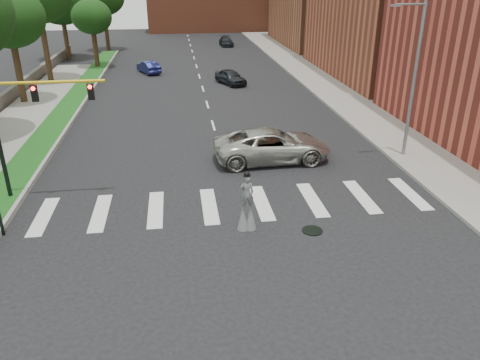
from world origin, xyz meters
The scene contains 15 objects.
ground_plane centered at (0.00, 0.00, 0.00)m, with size 160.00×160.00×0.00m, color black.
grass_median centered at (-11.50, 20.00, 0.12)m, with size 2.00×60.00×0.25m, color #154A17.
median_curb centered at (-10.45, 20.00, 0.14)m, with size 0.20×60.00×0.28m, color gray.
sidewalk_right centered at (12.50, 25.00, 0.09)m, with size 5.00×90.00×0.18m, color gray.
stone_wall centered at (-17.00, 22.00, 0.55)m, with size 0.50×56.00×1.10m, color #504B45.
manhole centered at (3.00, -2.00, 0.02)m, with size 0.90×0.90×0.04m, color black.
streetlight centered at (10.90, 6.00, 4.90)m, with size 2.05×0.20×9.00m.
traffic_signal centered at (-9.78, 3.00, 4.15)m, with size 5.30×0.23×6.20m.
stilt_performer centered at (0.18, -1.41, 1.04)m, with size 0.84×0.53×2.75m.
suv_crossing centered at (2.90, 6.50, 0.96)m, with size 3.18×6.90×1.92m, color #ADABA3.
car_near centered at (2.91, 27.62, 0.73)m, with size 1.72×4.27×1.46m, color black.
car_mid centered at (-5.50, 34.48, 0.68)m, with size 1.44×4.12×1.36m, color navy.
car_far centered at (5.42, 54.46, 0.66)m, with size 1.85×4.55×1.32m, color black.
tree_3 centered at (-15.61, 22.53, 7.02)m, with size 5.73×5.73×9.50m.
tree_6 centered at (-11.61, 38.34, 5.70)m, with size 4.51×4.51×7.68m.
Camera 1 is at (-2.56, -19.19, 10.37)m, focal length 35.00 mm.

